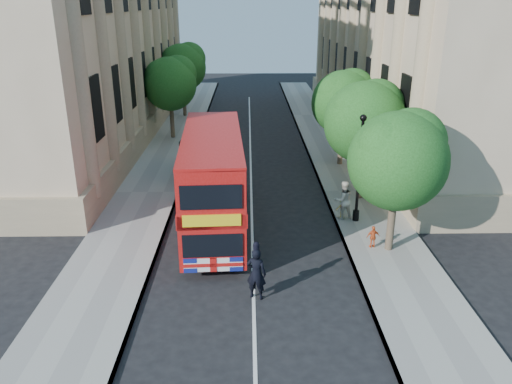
{
  "coord_description": "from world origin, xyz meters",
  "views": [
    {
      "loc": [
        -0.17,
        -15.9,
        9.97
      ],
      "look_at": [
        0.17,
        4.17,
        2.3
      ],
      "focal_mm": 35.0,
      "sensor_mm": 36.0,
      "label": 1
    }
  ],
  "objects_px": {
    "police_constable": "(256,274)",
    "woman_pedestrian": "(343,200)",
    "double_decker_bus": "(213,179)",
    "box_van": "(206,149)",
    "lamp_post": "(359,173)"
  },
  "relations": [
    {
      "from": "lamp_post",
      "to": "double_decker_bus",
      "type": "height_order",
      "value": "lamp_post"
    },
    {
      "from": "police_constable",
      "to": "woman_pedestrian",
      "type": "distance_m",
      "value": 8.0
    },
    {
      "from": "box_van",
      "to": "police_constable",
      "type": "relative_size",
      "value": 2.73
    },
    {
      "from": "woman_pedestrian",
      "to": "box_van",
      "type": "bearing_deg",
      "value": -62.5
    },
    {
      "from": "box_van",
      "to": "double_decker_bus",
      "type": "bearing_deg",
      "value": -78.08
    },
    {
      "from": "double_decker_bus",
      "to": "police_constable",
      "type": "xyz_separation_m",
      "value": [
        1.85,
        -5.86,
        -1.47
      ]
    },
    {
      "from": "police_constable",
      "to": "woman_pedestrian",
      "type": "xyz_separation_m",
      "value": [
        4.3,
        6.75,
        0.08
      ]
    },
    {
      "from": "box_van",
      "to": "lamp_post",
      "type": "bearing_deg",
      "value": -40.53
    },
    {
      "from": "police_constable",
      "to": "woman_pedestrian",
      "type": "relative_size",
      "value": 1.05
    },
    {
      "from": "double_decker_bus",
      "to": "woman_pedestrian",
      "type": "bearing_deg",
      "value": 5.1
    },
    {
      "from": "double_decker_bus",
      "to": "police_constable",
      "type": "distance_m",
      "value": 6.32
    },
    {
      "from": "lamp_post",
      "to": "double_decker_bus",
      "type": "xyz_separation_m",
      "value": [
        -6.76,
        -0.61,
        -0.05
      ]
    },
    {
      "from": "woman_pedestrian",
      "to": "double_decker_bus",
      "type": "bearing_deg",
      "value": -7.48
    },
    {
      "from": "box_van",
      "to": "police_constable",
      "type": "distance_m",
      "value": 14.71
    },
    {
      "from": "double_decker_bus",
      "to": "box_van",
      "type": "height_order",
      "value": "double_decker_bus"
    }
  ]
}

